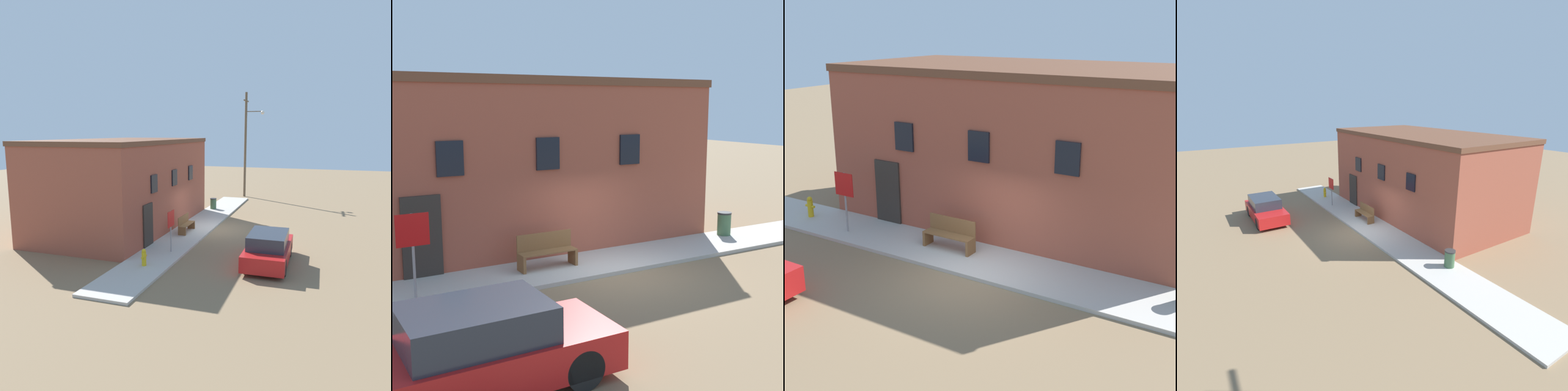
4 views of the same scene
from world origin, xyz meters
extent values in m
plane|color=#846B4C|center=(0.00, 0.00, 0.00)|extent=(80.00, 80.00, 0.00)
cube|color=#BCB7AD|center=(0.00, 1.07, 0.05)|extent=(21.13, 2.13, 0.11)
cube|color=#9E4C38|center=(-0.98, 5.18, 2.49)|extent=(11.83, 6.08, 4.99)
cube|color=brown|center=(-0.98, 5.18, 5.11)|extent=(11.93, 6.18, 0.24)
cube|color=black|center=(-3.74, 2.10, 3.09)|extent=(0.70, 0.08, 0.90)
cube|color=black|center=(-0.98, 2.10, 3.09)|extent=(0.70, 0.08, 0.90)
cube|color=black|center=(1.78, 2.10, 3.09)|extent=(0.70, 0.08, 0.90)
cube|color=#2D2823|center=(-4.53, 2.10, 1.10)|extent=(1.00, 0.08, 2.20)
cylinder|color=gold|center=(-7.16, 1.05, 0.40)|extent=(0.19, 0.19, 0.59)
sphere|color=gold|center=(-7.16, 1.05, 0.74)|extent=(0.17, 0.17, 0.17)
cylinder|color=gold|center=(-7.31, 1.05, 0.49)|extent=(0.11, 0.09, 0.09)
cylinder|color=gold|center=(-7.02, 1.05, 0.49)|extent=(0.11, 0.09, 0.09)
cylinder|color=gray|center=(-5.06, 0.69, 1.08)|extent=(0.06, 0.06, 1.95)
cube|color=red|center=(-5.06, 0.67, 1.68)|extent=(0.74, 0.02, 0.74)
cube|color=brown|center=(-2.22, 1.20, 0.32)|extent=(0.08, 0.44, 0.43)
cube|color=brown|center=(-0.70, 1.20, 0.32)|extent=(0.08, 0.44, 0.43)
cube|color=brown|center=(-1.46, 1.20, 0.56)|extent=(1.61, 0.44, 0.04)
cube|color=brown|center=(-1.46, 1.40, 0.81)|extent=(1.61, 0.04, 0.47)
cylinder|color=#426642|center=(5.30, 1.57, 0.46)|extent=(0.45, 0.45, 0.71)
cylinder|color=#2D2D2D|center=(5.30, 1.57, 0.85)|extent=(0.47, 0.47, 0.06)
cylinder|color=brown|center=(12.01, 0.61, 4.49)|extent=(0.20, 0.20, 8.99)
cylinder|color=brown|center=(12.01, -0.09, 7.37)|extent=(0.07, 1.42, 0.07)
sphere|color=silver|center=(12.01, -0.80, 7.27)|extent=(0.32, 0.32, 0.32)
cube|color=brown|center=(12.01, 0.61, 8.27)|extent=(1.80, 0.10, 0.10)
cylinder|color=black|center=(-3.67, -3.04, 0.34)|extent=(0.68, 0.20, 0.68)
cylinder|color=black|center=(-3.67, -4.59, 0.34)|extent=(0.68, 0.20, 0.68)
cylinder|color=black|center=(-6.22, -3.04, 0.34)|extent=(0.68, 0.20, 0.68)
cylinder|color=black|center=(-6.22, -4.59, 0.34)|extent=(0.68, 0.20, 0.68)
cube|color=red|center=(-4.95, -3.81, 0.52)|extent=(4.10, 1.75, 0.66)
cube|color=#282D38|center=(-5.15, -3.81, 1.14)|extent=(2.26, 1.54, 0.58)
camera|label=1|loc=(-20.97, -5.85, 5.65)|focal=35.00mm
camera|label=2|loc=(-7.64, -11.51, 4.46)|focal=50.00mm
camera|label=3|loc=(7.14, -11.00, 6.47)|focal=50.00mm
camera|label=4|loc=(13.65, -7.57, 7.03)|focal=28.00mm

